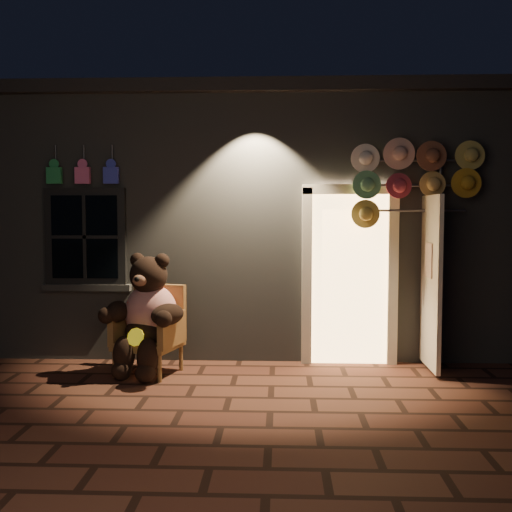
{
  "coord_description": "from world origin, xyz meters",
  "views": [
    {
      "loc": [
        0.51,
        -5.85,
        1.83
      ],
      "look_at": [
        0.23,
        1.0,
        1.35
      ],
      "focal_mm": 42.0,
      "sensor_mm": 36.0,
      "label": 1
    }
  ],
  "objects": [
    {
      "name": "shop_building",
      "position": [
        0.0,
        3.99,
        1.74
      ],
      "size": [
        7.3,
        5.95,
        3.51
      ],
      "color": "slate",
      "rests_on": "ground"
    },
    {
      "name": "ground",
      "position": [
        0.0,
        0.0,
        0.0
      ],
      "size": [
        60.0,
        60.0,
        0.0
      ],
      "primitive_type": "plane",
      "color": "#552E20",
      "rests_on": "ground"
    },
    {
      "name": "hat_rack",
      "position": [
        2.04,
        1.28,
        2.24
      ],
      "size": [
        1.52,
        0.22,
        2.68
      ],
      "color": "#59595E",
      "rests_on": "ground"
    },
    {
      "name": "teddy_bear",
      "position": [
        -1.0,
        0.8,
        0.69
      ],
      "size": [
        0.97,
        0.88,
        1.38
      ],
      "rotation": [
        0.0,
        0.0,
        -0.29
      ],
      "color": "#B61C13",
      "rests_on": "ground"
    },
    {
      "name": "wicker_armchair",
      "position": [
        -0.98,
        0.93,
        0.5
      ],
      "size": [
        0.83,
        0.79,
        1.01
      ],
      "rotation": [
        0.0,
        0.0,
        -0.29
      ],
      "color": "olive",
      "rests_on": "ground"
    }
  ]
}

